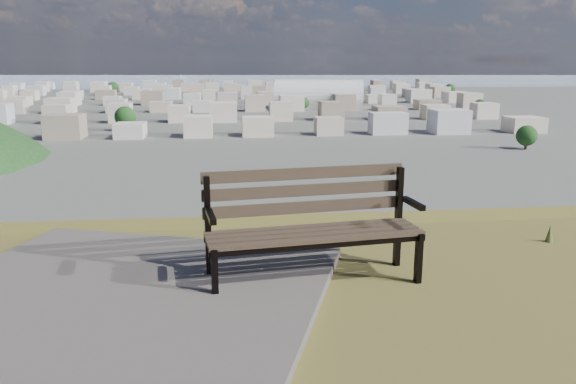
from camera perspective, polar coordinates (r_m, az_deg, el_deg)
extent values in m
cube|color=#3F2F24|center=(4.38, 3.35, -4.89)|extent=(1.74, 0.31, 0.03)
cube|color=#3F2F24|center=(4.49, 2.91, -4.44)|extent=(1.74, 0.31, 0.03)
cube|color=#3F2F24|center=(4.59, 2.50, -4.02)|extent=(1.74, 0.31, 0.03)
cube|color=#3F2F24|center=(4.70, 2.10, -3.61)|extent=(1.74, 0.31, 0.03)
cube|color=#3F2F24|center=(4.73, 1.86, -1.55)|extent=(1.73, 0.26, 0.10)
cube|color=#3F2F24|center=(4.72, 1.80, 0.17)|extent=(1.73, 0.26, 0.10)
cube|color=#3F2F24|center=(4.71, 1.73, 1.90)|extent=(1.73, 0.26, 0.10)
cube|color=black|center=(4.28, -7.46, -8.48)|extent=(0.06, 0.06, 0.43)
cube|color=black|center=(4.59, -8.13, -3.89)|extent=(0.06, 0.06, 0.89)
cube|color=black|center=(4.40, -7.81, -5.33)|extent=(0.11, 0.49, 0.05)
cube|color=black|center=(4.28, -7.85, -2.46)|extent=(0.09, 0.35, 0.04)
cube|color=black|center=(4.73, 13.13, -6.55)|extent=(0.06, 0.06, 0.43)
cube|color=black|center=(5.02, 11.14, -2.52)|extent=(0.06, 0.06, 0.89)
cube|color=black|center=(4.84, 12.22, -3.76)|extent=(0.11, 0.49, 0.05)
cube|color=black|center=(4.73, 12.61, -1.12)|extent=(0.09, 0.35, 0.04)
cube|color=black|center=(4.39, 3.38, -5.47)|extent=(1.73, 0.27, 0.04)
cube|color=black|center=(4.72, 2.07, -4.08)|extent=(1.73, 0.27, 0.04)
cube|color=#5C5650|center=(3.92, -22.22, -14.31)|extent=(4.20, 5.00, 0.09)
cone|color=brown|center=(6.24, 25.05, -3.83)|extent=(0.08, 0.08, 0.18)
cube|color=beige|center=(322.95, 3.17, 9.00)|extent=(52.77, 31.15, 5.49)
cylinder|color=white|center=(322.76, 3.17, 9.49)|extent=(52.77, 31.15, 20.86)
cube|color=beige|center=(211.67, -22.46, 5.97)|extent=(11.00, 11.00, 7.00)
cube|color=beige|center=(206.24, -16.02, 6.29)|extent=(11.00, 11.00, 7.00)
cube|color=#BFA898|center=(203.53, -9.31, 6.55)|extent=(11.00, 11.00, 7.00)
cube|color=silver|center=(203.62, -2.50, 6.71)|extent=(11.00, 11.00, 7.00)
cube|color=beige|center=(206.52, 4.20, 6.78)|extent=(11.00, 11.00, 7.00)
cube|color=gray|center=(212.12, 10.64, 6.76)|extent=(11.00, 11.00, 7.00)
cube|color=beige|center=(220.20, 16.67, 6.67)|extent=(11.00, 11.00, 7.00)
cube|color=beige|center=(230.51, 22.22, 6.51)|extent=(11.00, 11.00, 7.00)
cube|color=beige|center=(270.28, -26.94, 6.92)|extent=(11.00, 11.00, 7.00)
cube|color=#BFA898|center=(262.78, -22.01, 7.25)|extent=(11.00, 11.00, 7.00)
cube|color=silver|center=(257.32, -16.82, 7.54)|extent=(11.00, 11.00, 7.00)
cube|color=beige|center=(254.01, -11.45, 7.77)|extent=(11.00, 11.00, 7.00)
cube|color=gray|center=(252.95, -5.98, 7.94)|extent=(11.00, 11.00, 7.00)
cube|color=beige|center=(254.16, -0.51, 8.03)|extent=(11.00, 11.00, 7.00)
cube|color=beige|center=(257.62, 4.86, 8.06)|extent=(11.00, 11.00, 7.00)
cube|color=beige|center=(263.22, 10.05, 8.01)|extent=(11.00, 11.00, 7.00)
cube|color=beige|center=(270.84, 14.98, 7.91)|extent=(11.00, 11.00, 7.00)
cube|color=#BFA898|center=(280.31, 19.61, 7.76)|extent=(11.00, 11.00, 7.00)
cube|color=beige|center=(321.19, -25.87, 7.82)|extent=(11.00, 11.00, 7.00)
cube|color=gray|center=(314.00, -21.70, 8.11)|extent=(11.00, 11.00, 7.00)
cube|color=beige|center=(308.51, -17.37, 8.37)|extent=(11.00, 11.00, 7.00)
cube|color=beige|center=(304.82, -12.89, 8.58)|extent=(11.00, 11.00, 7.00)
cube|color=beige|center=(302.98, -8.33, 8.74)|extent=(11.00, 11.00, 7.00)
cube|color=beige|center=(303.05, -3.74, 8.85)|extent=(11.00, 11.00, 7.00)
cube|color=#BFA898|center=(305.00, 0.83, 8.91)|extent=(11.00, 11.00, 7.00)
cube|color=silver|center=(308.82, 5.31, 8.91)|extent=(11.00, 11.00, 7.00)
cube|color=beige|center=(314.42, 9.65, 8.86)|extent=(11.00, 11.00, 7.00)
cube|color=gray|center=(321.73, 13.82, 8.76)|extent=(11.00, 11.00, 7.00)
cube|color=beige|center=(330.62, 17.78, 8.63)|extent=(11.00, 11.00, 7.00)
cube|color=beige|center=(372.25, -25.08, 8.47)|extent=(11.00, 11.00, 7.00)
cube|color=beige|center=(365.27, -21.48, 8.73)|extent=(11.00, 11.00, 7.00)
cube|color=#BFA898|center=(359.77, -17.75, 8.96)|extent=(11.00, 11.00, 7.00)
cube|color=silver|center=(355.79, -13.92, 9.15)|extent=(11.00, 11.00, 7.00)
cube|color=beige|center=(353.41, -10.01, 9.31)|extent=(11.00, 11.00, 7.00)
cube|color=gray|center=(352.65, -6.07, 9.43)|extent=(11.00, 11.00, 7.00)
cube|color=beige|center=(353.52, -2.12, 9.50)|extent=(11.00, 11.00, 7.00)
cube|color=beige|center=(356.01, 1.79, 9.53)|extent=(11.00, 11.00, 7.00)
cube|color=beige|center=(360.08, 5.63, 9.52)|extent=(11.00, 11.00, 7.00)
cube|color=beige|center=(365.69, 9.36, 9.47)|extent=(11.00, 11.00, 7.00)
cube|color=#BFA898|center=(372.76, 12.97, 9.38)|extent=(11.00, 11.00, 7.00)
cube|color=silver|center=(381.22, 16.43, 9.26)|extent=(11.00, 11.00, 7.00)
cube|color=gray|center=(423.40, -24.49, 8.96)|extent=(11.00, 11.00, 7.00)
cube|color=beige|center=(416.58, -21.32, 9.19)|extent=(11.00, 11.00, 7.00)
cube|color=beige|center=(411.06, -18.05, 9.40)|extent=(11.00, 11.00, 7.00)
cube|color=beige|center=(406.88, -14.69, 9.58)|extent=(11.00, 11.00, 7.00)
cube|color=beige|center=(404.09, -11.28, 9.74)|extent=(11.00, 11.00, 7.00)
cube|color=#BFA898|center=(402.71, -7.83, 9.85)|extent=(11.00, 11.00, 7.00)
cube|color=silver|center=(402.76, -4.36, 9.94)|extent=(11.00, 11.00, 7.00)
cube|color=beige|center=(404.23, -0.91, 9.99)|extent=(11.00, 11.00, 7.00)
cube|color=gray|center=(407.12, 2.51, 10.00)|extent=(11.00, 11.00, 7.00)
cube|color=beige|center=(411.39, 5.87, 9.98)|extent=(11.00, 11.00, 7.00)
cube|color=beige|center=(416.99, 9.14, 9.92)|extent=(11.00, 11.00, 7.00)
cube|color=beige|center=(423.89, 12.32, 9.84)|extent=(11.00, 11.00, 7.00)
cube|color=beige|center=(432.01, 15.39, 9.73)|extent=(11.00, 11.00, 7.00)
cube|color=#BFA898|center=(482.38, -26.77, 9.13)|extent=(11.00, 11.00, 7.00)
cube|color=silver|center=(474.60, -24.02, 9.35)|extent=(11.00, 11.00, 7.00)
cube|color=beige|center=(467.92, -21.19, 9.56)|extent=(11.00, 11.00, 7.00)
cube|color=gray|center=(462.39, -18.28, 9.75)|extent=(11.00, 11.00, 7.00)
cube|color=beige|center=(458.05, -15.30, 9.92)|extent=(11.00, 11.00, 7.00)
cube|color=beige|center=(454.93, -12.27, 10.06)|extent=(11.00, 11.00, 7.00)
cube|color=beige|center=(453.07, -9.20, 10.18)|extent=(11.00, 11.00, 7.00)
cube|color=beige|center=(452.48, -6.12, 10.27)|extent=(11.00, 11.00, 7.00)
cube|color=#BFA898|center=(453.16, -3.03, 10.33)|extent=(11.00, 11.00, 7.00)
cube|color=silver|center=(455.10, 0.03, 10.36)|extent=(11.00, 11.00, 7.00)
cube|color=beige|center=(458.30, 3.07, 10.36)|extent=(11.00, 11.00, 7.00)
cube|color=gray|center=(462.72, 6.05, 10.33)|extent=(11.00, 11.00, 7.00)
cube|color=beige|center=(468.32, 8.97, 10.28)|extent=(11.00, 11.00, 7.00)
cube|color=beige|center=(475.08, 11.81, 10.21)|extent=(11.00, 11.00, 7.00)
cube|color=beige|center=(482.94, 14.57, 10.11)|extent=(11.00, 11.00, 7.00)
cube|color=beige|center=(533.42, -26.13, 9.46)|extent=(11.00, 11.00, 7.00)
cube|color=#BFA898|center=(525.84, -23.64, 9.66)|extent=(11.00, 11.00, 7.00)
cube|color=silver|center=(519.27, -21.08, 9.85)|extent=(11.00, 11.00, 7.00)
cube|color=beige|center=(513.73, -18.46, 10.02)|extent=(11.00, 11.00, 7.00)
cube|color=gray|center=(509.26, -15.78, 10.18)|extent=(11.00, 11.00, 7.00)
cube|color=beige|center=(505.89, -13.06, 10.32)|extent=(11.00, 11.00, 7.00)
cube|color=beige|center=(503.65, -10.30, 10.43)|extent=(11.00, 11.00, 7.00)
cube|color=beige|center=(502.54, -7.53, 10.52)|extent=(11.00, 11.00, 7.00)
cube|color=beige|center=(502.58, -4.74, 10.59)|extent=(11.00, 11.00, 7.00)
cube|color=#BFA898|center=(503.76, -1.97, 10.63)|extent=(11.00, 11.00, 7.00)
cube|color=silver|center=(506.08, 0.79, 10.65)|extent=(11.00, 11.00, 7.00)
cube|color=beige|center=(509.52, 3.52, 10.65)|extent=(11.00, 11.00, 7.00)
cube|color=gray|center=(514.06, 6.20, 10.62)|extent=(11.00, 11.00, 7.00)
cube|color=beige|center=(519.67, 8.83, 10.57)|extent=(11.00, 11.00, 7.00)
cube|color=beige|center=(526.32, 11.40, 10.50)|extent=(11.00, 11.00, 7.00)
cube|color=beige|center=(533.96, 13.90, 10.41)|extent=(11.00, 11.00, 7.00)
cube|color=beige|center=(584.53, -25.61, 9.73)|extent=(11.00, 11.00, 7.00)
cube|color=#BFA898|center=(577.12, -23.33, 9.92)|extent=(11.00, 11.00, 7.00)
cube|color=silver|center=(570.63, -21.00, 10.09)|extent=(11.00, 11.00, 7.00)
cube|color=beige|center=(565.09, -18.61, 10.25)|extent=(11.00, 11.00, 7.00)
cube|color=gray|center=(560.51, -16.18, 10.40)|extent=(11.00, 11.00, 7.00)
cube|color=beige|center=(556.94, -13.70, 10.52)|extent=(11.00, 11.00, 7.00)
cube|color=beige|center=(554.38, -11.20, 10.64)|extent=(11.00, 11.00, 7.00)
cube|color=beige|center=(552.86, -8.68, 10.73)|extent=(11.00, 11.00, 7.00)
cube|color=beige|center=(552.37, -6.15, 10.80)|extent=(11.00, 11.00, 7.00)
cube|color=#BFA898|center=(552.93, -3.62, 10.85)|extent=(11.00, 11.00, 7.00)
cube|color=silver|center=(554.52, -1.10, 10.88)|extent=(11.00, 11.00, 7.00)
cube|color=beige|center=(557.15, 1.41, 10.89)|extent=(11.00, 11.00, 7.00)
cube|color=gray|center=(560.79, 3.89, 10.88)|extent=(11.00, 11.00, 7.00)
cube|color=beige|center=(565.42, 6.33, 10.85)|extent=(11.00, 11.00, 7.00)
cube|color=beige|center=(571.03, 8.72, 10.80)|extent=(11.00, 11.00, 7.00)
cube|color=beige|center=(577.58, 11.06, 10.74)|extent=(11.00, 11.00, 7.00)
cube|color=beige|center=(585.05, 13.35, 10.66)|extent=(11.00, 11.00, 7.00)
cylinder|color=#372A1B|center=(187.38, 23.00, 4.34)|extent=(0.80, 0.80, 2.10)
sphere|color=black|center=(186.97, 23.08, 5.29)|extent=(6.30, 6.30, 6.30)
cylinder|color=#372A1B|center=(226.75, -16.15, 6.33)|extent=(0.80, 0.80, 2.70)
sphere|color=black|center=(226.33, -16.21, 7.35)|extent=(8.10, 8.10, 8.10)
cylinder|color=#372A1B|center=(311.82, 18.88, 7.84)|extent=(0.80, 0.80, 1.95)
sphere|color=black|center=(311.59, 18.92, 8.37)|extent=(5.85, 5.85, 5.85)
cylinder|color=#372A1B|center=(407.26, 2.50, 9.66)|extent=(0.80, 0.80, 2.25)
sphere|color=black|center=(407.06, 2.51, 10.14)|extent=(6.75, 6.75, 6.75)
cylinder|color=#372A1B|center=(471.10, -17.29, 9.62)|extent=(0.80, 0.80, 2.85)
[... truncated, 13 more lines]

